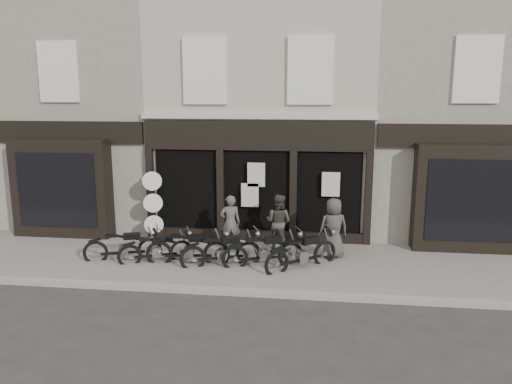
# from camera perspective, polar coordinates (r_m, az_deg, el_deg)

# --- Properties ---
(ground_plane) EXTENTS (90.00, 90.00, 0.00)m
(ground_plane) POSITION_cam_1_polar(r_m,az_deg,el_deg) (13.38, -1.49, -9.54)
(ground_plane) COLOR #2D2B28
(ground_plane) RESTS_ON ground
(pavement) EXTENTS (30.00, 4.20, 0.12)m
(pavement) POSITION_cam_1_polar(r_m,az_deg,el_deg) (14.19, -0.94, -8.03)
(pavement) COLOR slate
(pavement) RESTS_ON ground_plane
(kerb) EXTENTS (30.00, 0.25, 0.13)m
(kerb) POSITION_cam_1_polar(r_m,az_deg,el_deg) (12.21, -2.40, -11.32)
(kerb) COLOR gray
(kerb) RESTS_ON ground_plane
(central_building) EXTENTS (7.30, 6.22, 8.34)m
(central_building) POSITION_cam_1_polar(r_m,az_deg,el_deg) (18.41, 1.27, 9.21)
(central_building) COLOR #A4A08C
(central_building) RESTS_ON ground
(neighbour_left) EXTENTS (5.60, 6.73, 8.34)m
(neighbour_left) POSITION_cam_1_polar(r_m,az_deg,el_deg) (20.04, -17.35, 8.76)
(neighbour_left) COLOR gray
(neighbour_left) RESTS_ON ground
(neighbour_right) EXTENTS (5.60, 6.73, 8.34)m
(neighbour_right) POSITION_cam_1_polar(r_m,az_deg,el_deg) (18.79, 21.10, 8.38)
(neighbour_right) COLOR gray
(neighbour_right) RESTS_ON ground
(motorcycle_0) EXTENTS (2.11, 0.98, 1.05)m
(motorcycle_0) POSITION_cam_1_polar(r_m,az_deg,el_deg) (14.68, -14.87, -6.29)
(motorcycle_0) COLOR black
(motorcycle_0) RESTS_ON ground
(motorcycle_1) EXTENTS (1.96, 1.11, 1.00)m
(motorcycle_1) POSITION_cam_1_polar(r_m,az_deg,el_deg) (14.29, -11.27, -6.68)
(motorcycle_1) COLOR black
(motorcycle_1) RESTS_ON ground
(motorcycle_2) EXTENTS (2.33, 0.64, 1.12)m
(motorcycle_2) POSITION_cam_1_polar(r_m,az_deg,el_deg) (14.01, -7.66, -6.74)
(motorcycle_2) COLOR black
(motorcycle_2) RESTS_ON ground
(motorcycle_3) EXTENTS (2.13, 1.15, 1.08)m
(motorcycle_3) POSITION_cam_1_polar(r_m,az_deg,el_deg) (13.78, -3.92, -7.03)
(motorcycle_3) COLOR black
(motorcycle_3) RESTS_ON ground
(motorcycle_4) EXTENTS (2.18, 1.07, 1.09)m
(motorcycle_4) POSITION_cam_1_polar(r_m,az_deg,el_deg) (13.72, 0.93, -7.07)
(motorcycle_4) COLOR black
(motorcycle_4) RESTS_ON ground
(motorcycle_5) EXTENTS (1.97, 1.69, 1.12)m
(motorcycle_5) POSITION_cam_1_polar(r_m,az_deg,el_deg) (13.59, 5.32, -7.25)
(motorcycle_5) COLOR black
(motorcycle_5) RESTS_ON ground
(man_left) EXTENTS (0.70, 0.56, 1.67)m
(man_left) POSITION_cam_1_polar(r_m,az_deg,el_deg) (14.86, -2.95, -3.53)
(man_left) COLOR #4E4940
(man_left) RESTS_ON pavement
(man_centre) EXTENTS (1.00, 0.90, 1.69)m
(man_centre) POSITION_cam_1_polar(r_m,az_deg,el_deg) (14.91, 2.59, -3.45)
(man_centre) COLOR #3C3730
(man_centre) RESTS_ON pavement
(man_right) EXTENTS (0.97, 0.77, 1.73)m
(man_right) POSITION_cam_1_polar(r_m,az_deg,el_deg) (14.34, 8.84, -4.09)
(man_right) COLOR #413A36
(man_right) RESTS_ON pavement
(advert_sign_post) EXTENTS (0.58, 0.38, 2.45)m
(advert_sign_post) POSITION_cam_1_polar(r_m,az_deg,el_deg) (15.88, -11.63, -1.90)
(advert_sign_post) COLOR black
(advert_sign_post) RESTS_ON ground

